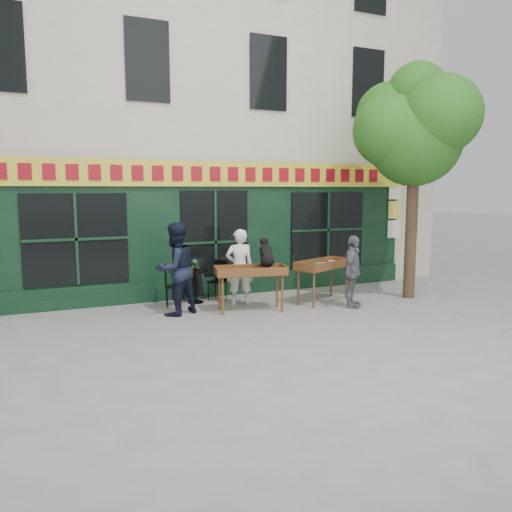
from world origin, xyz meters
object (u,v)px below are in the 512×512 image
object	(u,v)px
woman	(239,267)
man_left	(175,269)
book_cart_center	(251,274)
man_right	(352,272)
dog	(266,252)
book_cart_right	(323,267)
bistro_table	(195,280)

from	to	relation	value
woman	man_left	bearing A→B (deg)	22.27
book_cart_center	man_right	distance (m)	2.29
dog	man_right	distance (m)	2.00
dog	woman	world-z (taller)	woman
woman	book_cart_right	distance (m)	1.98
man_right	book_cart_center	bearing A→B (deg)	122.06
book_cart_right	dog	bearing A→B (deg)	164.55
man_left	man_right	bearing A→B (deg)	141.74
woman	book_cart_right	world-z (taller)	woman
book_cart_center	man_left	xyz separation A→B (m)	(-1.57, 0.34, 0.15)
book_cart_center	dog	world-z (taller)	dog
man_right	man_left	bearing A→B (deg)	123.17
book_cart_center	man_right	bearing A→B (deg)	-3.82
man_right	bistro_table	distance (m)	3.60
woman	dog	bearing A→B (deg)	127.74
bistro_table	book_cart_right	bearing A→B (deg)	-21.29
woman	bistro_table	size ratio (longest dim) A/B	2.29
book_cart_right	book_cart_center	bearing A→B (deg)	161.71
woman	book_cart_right	xyz separation A→B (m)	(1.92, -0.49, -0.05)
woman	bistro_table	bearing A→B (deg)	-23.09
book_cart_center	book_cart_right	bearing A→B (deg)	15.84
book_cart_center	dog	distance (m)	0.59
book_cart_right	man_left	distance (m)	3.49
book_cart_right	man_right	size ratio (longest dim) A/B	1.00
bistro_table	man_left	distance (m)	1.22
dog	woman	distance (m)	0.89
man_right	man_left	distance (m)	3.90
book_cart_right	woman	bearing A→B (deg)	142.61
dog	woman	xyz separation A→B (m)	(-0.35, 0.70, -0.42)
dog	man_left	world-z (taller)	man_left
man_right	bistro_table	size ratio (longest dim) A/B	2.13
book_cart_center	man_right	size ratio (longest dim) A/B	0.98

